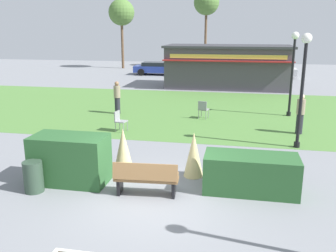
# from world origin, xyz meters

# --- Properties ---
(ground_plane) EXTENTS (80.00, 80.00, 0.00)m
(ground_plane) POSITION_xyz_m (0.00, 0.00, 0.00)
(ground_plane) COLOR slate
(lawn_patch) EXTENTS (36.00, 12.00, 0.01)m
(lawn_patch) POSITION_xyz_m (0.00, 11.00, 0.00)
(lawn_patch) COLOR #4C7A38
(lawn_patch) RESTS_ON ground_plane
(park_bench) EXTENTS (1.73, 0.65, 0.95)m
(park_bench) POSITION_xyz_m (-0.20, 0.25, 0.48)
(park_bench) COLOR olive
(park_bench) RESTS_ON ground_plane
(hedge_left) EXTENTS (2.12, 1.10, 1.39)m
(hedge_left) POSITION_xyz_m (-2.54, 0.70, 0.70)
(hedge_left) COLOR #28562B
(hedge_left) RESTS_ON ground_plane
(hedge_right) EXTENTS (2.50, 1.10, 1.03)m
(hedge_right) POSITION_xyz_m (2.51, 1.04, 0.51)
(hedge_right) COLOR #28562B
(hedge_right) RESTS_ON ground_plane
(ornamental_grass_behind_left) EXTENTS (0.59, 0.59, 1.36)m
(ornamental_grass_behind_left) POSITION_xyz_m (0.86, 1.82, 0.68)
(ornamental_grass_behind_left) COLOR #D1BC7F
(ornamental_grass_behind_left) RESTS_ON ground_plane
(ornamental_grass_behind_right) EXTENTS (0.61, 0.61, 1.35)m
(ornamental_grass_behind_right) POSITION_xyz_m (-1.35, 1.90, 0.67)
(ornamental_grass_behind_right) COLOR #D1BC7F
(ornamental_grass_behind_right) RESTS_ON ground_plane
(lamppost_mid) EXTENTS (0.36, 0.36, 4.16)m
(lamppost_mid) POSITION_xyz_m (4.32, 5.30, 2.62)
(lamppost_mid) COLOR black
(lamppost_mid) RESTS_ON ground_plane
(lamppost_far) EXTENTS (0.36, 0.36, 4.16)m
(lamppost_far) POSITION_xyz_m (4.65, 10.59, 2.62)
(lamppost_far) COLOR black
(lamppost_far) RESTS_ON ground_plane
(trash_bin) EXTENTS (0.52, 0.52, 0.86)m
(trash_bin) POSITION_xyz_m (-3.26, -0.09, 0.43)
(trash_bin) COLOR #2D4233
(trash_bin) RESTS_ON ground_plane
(food_kiosk) EXTENTS (9.20, 4.47, 3.12)m
(food_kiosk) POSITION_xyz_m (1.20, 19.52, 1.57)
(food_kiosk) COLOR #47424C
(food_kiosk) RESTS_ON ground_plane
(cafe_chair_west) EXTENTS (0.54, 0.54, 0.89)m
(cafe_chair_west) POSITION_xyz_m (0.42, 9.12, 0.53)
(cafe_chair_west) COLOR gray
(cafe_chair_west) RESTS_ON ground_plane
(cafe_chair_east) EXTENTS (0.51, 0.51, 0.89)m
(cafe_chair_east) POSITION_xyz_m (-2.88, 6.15, 0.53)
(cafe_chair_east) COLOR gray
(cafe_chair_east) RESTS_ON ground_plane
(person_strolling) EXTENTS (0.34, 0.34, 1.69)m
(person_strolling) POSITION_xyz_m (-4.05, 9.39, 0.86)
(person_strolling) COLOR #23232D
(person_strolling) RESTS_ON ground_plane
(person_standing) EXTENTS (0.34, 0.34, 1.69)m
(person_standing) POSITION_xyz_m (4.66, 7.23, 0.86)
(person_standing) COLOR #23232D
(person_standing) RESTS_ON ground_plane
(parked_car_west_slot) EXTENTS (4.23, 2.12, 1.20)m
(parked_car_west_slot) POSITION_xyz_m (-5.76, 26.08, 0.64)
(parked_car_west_slot) COLOR navy
(parked_car_west_slot) RESTS_ON ground_plane
(parked_car_center_slot) EXTENTS (4.23, 2.11, 1.20)m
(parked_car_center_slot) POSITION_xyz_m (-0.62, 26.08, 0.64)
(parked_car_center_slot) COLOR #B7BABF
(parked_car_center_slot) RESTS_ON ground_plane
(parked_car_east_slot) EXTENTS (4.30, 2.26, 1.20)m
(parked_car_east_slot) POSITION_xyz_m (4.97, 26.08, 0.64)
(parked_car_east_slot) COLOR silver
(parked_car_east_slot) RESTS_ON ground_plane
(tree_left_bg) EXTENTS (2.80, 2.80, 8.50)m
(tree_left_bg) POSITION_xyz_m (-1.83, 33.96, 7.02)
(tree_left_bg) COLOR brown
(tree_left_bg) RESTS_ON ground_plane
(tree_right_bg) EXTENTS (2.80, 2.80, 7.39)m
(tree_right_bg) POSITION_xyz_m (-10.73, 31.26, 5.93)
(tree_right_bg) COLOR brown
(tree_right_bg) RESTS_ON ground_plane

